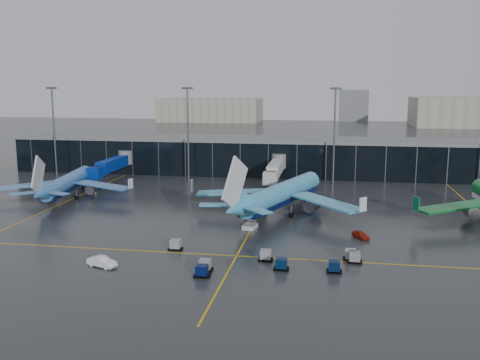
% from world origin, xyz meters
% --- Properties ---
extents(ground, '(600.00, 600.00, 0.00)m').
position_xyz_m(ground, '(0.00, 0.00, 0.00)').
color(ground, '#282B2D').
rests_on(ground, ground).
extents(terminal_pier, '(142.00, 17.00, 10.70)m').
position_xyz_m(terminal_pier, '(0.00, 62.00, 5.42)').
color(terminal_pier, black).
rests_on(terminal_pier, ground).
extents(jet_bridges, '(94.00, 27.50, 7.20)m').
position_xyz_m(jet_bridges, '(-35.00, 42.99, 4.55)').
color(jet_bridges, '#595B60').
rests_on(jet_bridges, ground).
extents(flood_masts, '(203.00, 0.50, 25.50)m').
position_xyz_m(flood_masts, '(5.00, 50.00, 13.81)').
color(flood_masts, '#595B60').
rests_on(flood_masts, ground).
extents(distant_hangars, '(260.00, 71.00, 22.00)m').
position_xyz_m(distant_hangars, '(49.94, 270.08, 8.79)').
color(distant_hangars, '#B2AD99').
rests_on(distant_hangars, ground).
extents(taxi_lines, '(220.00, 120.00, 0.02)m').
position_xyz_m(taxi_lines, '(10.00, 10.61, 0.01)').
color(taxi_lines, gold).
rests_on(taxi_lines, ground).
extents(airliner_arkefly, '(38.65, 42.50, 11.64)m').
position_xyz_m(airliner_arkefly, '(-36.50, 20.95, 5.82)').
color(airliner_arkefly, '#3975BD').
rests_on(airliner_arkefly, ground).
extents(airliner_klm_near, '(50.95, 54.25, 13.52)m').
position_xyz_m(airliner_klm_near, '(14.49, 13.95, 6.76)').
color(airliner_klm_near, '#40A2D2').
rests_on(airliner_klm_near, ground).
extents(baggage_carts, '(30.44, 12.75, 1.70)m').
position_xyz_m(baggage_carts, '(15.73, -18.38, 0.76)').
color(baggage_carts, black).
rests_on(baggage_carts, ground).
extents(mobile_airstair, '(2.66, 3.50, 3.45)m').
position_xyz_m(mobile_airstair, '(9.71, 1.20, 0.77)').
color(mobile_airstair, silver).
rests_on(mobile_airstair, ground).
extents(service_van_red, '(3.34, 4.08, 1.31)m').
position_xyz_m(service_van_red, '(29.59, -2.03, 0.65)').
color(service_van_red, '#981E0B').
rests_on(service_van_red, ground).
extents(service_van_white, '(5.02, 3.12, 1.56)m').
position_xyz_m(service_van_white, '(-8.61, -23.17, 0.78)').
color(service_van_white, white).
rests_on(service_van_white, ground).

